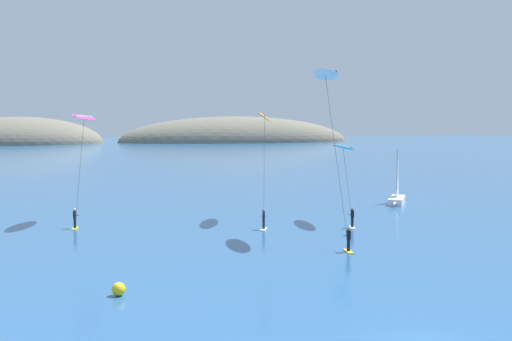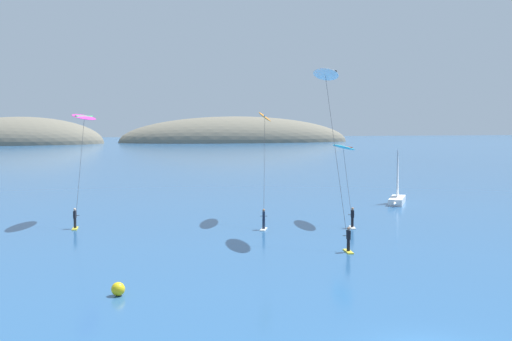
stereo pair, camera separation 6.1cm
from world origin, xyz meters
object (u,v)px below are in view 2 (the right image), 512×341
Objects in this scene: kitesurfer_white at (327,87)px; sailboat_near at (397,198)px; kitesurfer_orange at (265,125)px; kitesurfer_magenta at (84,124)px; kitesurfer_cyan at (344,153)px; marker_buoy at (118,289)px.

sailboat_near is at bearing 52.33° from kitesurfer_white.
kitesurfer_orange is 1.02× the size of kitesurfer_magenta.
kitesurfer_cyan is 9.74× the size of marker_buoy.
kitesurfer_white reaches higher than kitesurfer_magenta.
marker_buoy is at bearing -133.52° from kitesurfer_cyan.
kitesurfer_orange reaches higher than marker_buoy.
sailboat_near reaches higher than marker_buoy.
sailboat_near is 0.84× the size of kitesurfer_cyan.
kitesurfer_orange reaches higher than kitesurfer_cyan.
kitesurfer_orange is (-2.68, 9.47, -2.88)m from kitesurfer_white.
marker_buoy is at bearing -82.73° from kitesurfer_magenta.
kitesurfer_orange is at bearing 61.11° from marker_buoy.
kitesurfer_orange is 26.98m from marker_buoy.
kitesurfer_orange reaches higher than kitesurfer_magenta.
kitesurfer_white is at bearing -118.76° from kitesurfer_cyan.
marker_buoy is at bearing -118.89° from kitesurfer_orange.
sailboat_near is 32.96m from kitesurfer_magenta.
kitesurfer_magenta is 22.51m from kitesurfer_cyan.
kitesurfer_orange is at bearing 157.02° from kitesurfer_cyan.
kitesurfer_cyan is (3.71, 6.76, -5.26)m from kitesurfer_white.
kitesurfer_cyan reaches higher than sailboat_near.
sailboat_near is 0.45× the size of kitesurfer_white.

